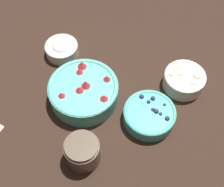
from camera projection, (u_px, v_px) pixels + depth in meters
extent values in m
plane|color=black|center=(85.00, 103.00, 1.00)|extent=(4.00, 4.00, 0.00)
cylinder|color=#56B7A8|center=(84.00, 92.00, 0.98)|extent=(0.22, 0.22, 0.06)
torus|color=#56B7A8|center=(83.00, 87.00, 0.96)|extent=(0.22, 0.22, 0.02)
cylinder|color=red|center=(83.00, 89.00, 0.96)|extent=(0.17, 0.17, 0.02)
cone|color=red|center=(79.00, 89.00, 0.94)|extent=(0.03, 0.03, 0.02)
cone|color=red|center=(82.00, 65.00, 0.99)|extent=(0.04, 0.04, 0.03)
cone|color=red|center=(107.00, 78.00, 0.96)|extent=(0.03, 0.03, 0.02)
cone|color=red|center=(79.00, 71.00, 0.98)|extent=(0.03, 0.03, 0.02)
cone|color=red|center=(104.00, 98.00, 0.92)|extent=(0.04, 0.04, 0.02)
cone|color=red|center=(62.00, 95.00, 0.93)|extent=(0.04, 0.04, 0.02)
cone|color=red|center=(86.00, 84.00, 0.95)|extent=(0.04, 0.04, 0.03)
cylinder|color=#47AD9E|center=(149.00, 116.00, 0.94)|extent=(0.16, 0.16, 0.05)
torus|color=#47AD9E|center=(150.00, 112.00, 0.93)|extent=(0.16, 0.16, 0.01)
cylinder|color=navy|center=(150.00, 113.00, 0.93)|extent=(0.13, 0.13, 0.01)
sphere|color=navy|center=(165.00, 105.00, 0.94)|extent=(0.01, 0.01, 0.01)
sphere|color=navy|center=(149.00, 102.00, 0.94)|extent=(0.01, 0.01, 0.01)
sphere|color=navy|center=(156.00, 111.00, 0.92)|extent=(0.01, 0.01, 0.01)
sphere|color=navy|center=(153.00, 110.00, 0.93)|extent=(0.01, 0.01, 0.01)
sphere|color=navy|center=(153.00, 98.00, 0.95)|extent=(0.01, 0.01, 0.01)
sphere|color=navy|center=(161.00, 114.00, 0.92)|extent=(0.01, 0.01, 0.01)
sphere|color=navy|center=(167.00, 118.00, 0.91)|extent=(0.01, 0.01, 0.01)
sphere|color=navy|center=(142.00, 97.00, 0.95)|extent=(0.01, 0.01, 0.01)
cylinder|color=white|center=(184.00, 80.00, 1.01)|extent=(0.13, 0.13, 0.05)
torus|color=white|center=(185.00, 76.00, 0.99)|extent=(0.13, 0.13, 0.01)
cylinder|color=beige|center=(185.00, 78.00, 1.00)|extent=(0.11, 0.11, 0.02)
cylinder|color=beige|center=(180.00, 72.00, 1.00)|extent=(0.03, 0.03, 0.01)
cylinder|color=beige|center=(181.00, 66.00, 1.01)|extent=(0.03, 0.03, 0.00)
cylinder|color=beige|center=(180.00, 65.00, 1.01)|extent=(0.03, 0.03, 0.01)
cylinder|color=beige|center=(171.00, 72.00, 1.00)|extent=(0.03, 0.03, 0.01)
cylinder|color=beige|center=(178.00, 65.00, 1.01)|extent=(0.02, 0.02, 0.01)
cylinder|color=beige|center=(194.00, 82.00, 0.98)|extent=(0.02, 0.02, 0.01)
cylinder|color=beige|center=(198.00, 75.00, 0.99)|extent=(0.03, 0.03, 0.01)
cylinder|color=silver|center=(62.00, 50.00, 1.09)|extent=(0.11, 0.11, 0.04)
torus|color=silver|center=(61.00, 46.00, 1.08)|extent=(0.11, 0.11, 0.01)
cylinder|color=silver|center=(61.00, 47.00, 1.08)|extent=(0.09, 0.09, 0.01)
ellipsoid|color=silver|center=(61.00, 46.00, 1.08)|extent=(0.07, 0.07, 0.03)
cylinder|color=brown|center=(83.00, 152.00, 0.86)|extent=(0.10, 0.10, 0.08)
cylinder|color=#3D2316|center=(83.00, 153.00, 0.87)|extent=(0.08, 0.08, 0.06)
cylinder|color=brown|center=(81.00, 146.00, 0.83)|extent=(0.09, 0.09, 0.01)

